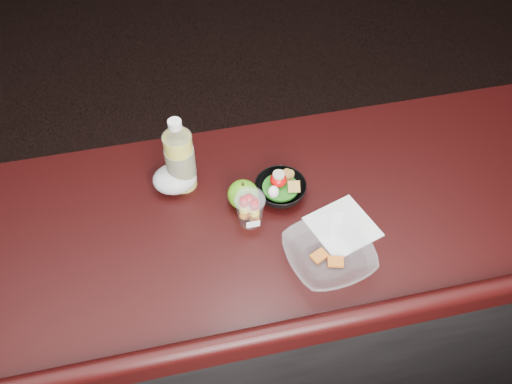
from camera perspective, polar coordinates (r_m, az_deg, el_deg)
room_shell at (r=0.77m, az=0.47°, el=15.49°), size 8.00×8.00×8.00m
counter at (r=1.99m, az=-1.72°, el=-11.51°), size 4.06×0.71×1.02m
lemonade_bottle at (r=1.57m, az=-7.60°, el=3.27°), size 0.08×0.08×0.25m
fruit_cup at (r=1.51m, az=-0.62°, el=-1.58°), size 0.08×0.08×0.12m
green_apple at (r=1.56m, az=-1.30°, el=-0.25°), size 0.09×0.09×0.09m
plastic_bag at (r=1.62m, az=-8.01°, el=1.49°), size 0.12×0.10×0.09m
snack_bowl at (r=1.59m, az=2.41°, el=0.33°), size 0.16×0.16×0.08m
takeout_bowl at (r=1.47m, az=7.28°, el=-6.24°), size 0.26×0.26×0.05m
paper_napkin at (r=1.56m, az=8.66°, el=-3.44°), size 0.20×0.20×0.00m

